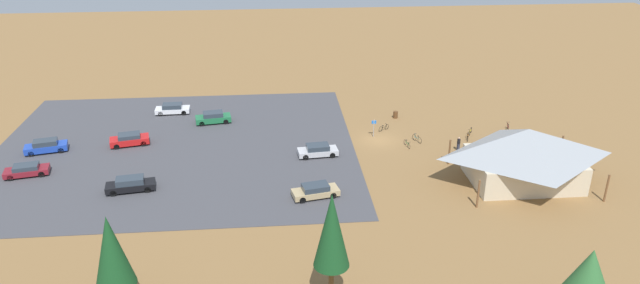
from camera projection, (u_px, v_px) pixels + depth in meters
ground at (378, 140)px, 69.65m from camera, size 160.00×160.00×0.00m
parking_lot_asphalt at (176, 148)px, 67.54m from camera, size 40.80×35.57×0.05m
bike_pavilion at (526, 153)px, 58.70m from camera, size 12.87×9.68×5.81m
trash_bin at (395, 115)px, 76.00m from camera, size 0.60×0.60×0.90m
lot_sign at (374, 126)px, 69.97m from camera, size 0.56×0.08×2.20m
pine_center at (589, 275)px, 39.27m from camera, size 3.59×3.59×5.97m
pine_mideast at (332, 231)px, 41.00m from camera, size 2.61×2.61×8.67m
pine_far_west at (111, 251)px, 40.56m from camera, size 2.85×2.85×7.46m
bicycle_blue_by_bin at (506, 138)px, 69.31m from camera, size 1.38×1.01×0.80m
bicycle_yellow_front_row at (470, 131)px, 71.13m from camera, size 0.89×1.54×0.78m
bicycle_green_mid_cluster at (407, 144)px, 67.79m from camera, size 0.50×1.70×0.77m
bicycle_white_near_porch at (520, 134)px, 70.25m from camera, size 1.23×1.34×0.86m
bicycle_teal_yard_front at (417, 139)px, 69.07m from camera, size 0.78×1.63×0.89m
bicycle_black_back_row at (384, 128)px, 72.24m from camera, size 1.43×1.01×0.74m
bicycle_orange_yard_left at (468, 137)px, 69.63m from camera, size 0.64×1.72×0.88m
bicycle_red_edge_north at (508, 127)px, 72.32m from camera, size 0.60×1.66×0.92m
car_silver_second_row at (318, 150)px, 65.27m from camera, size 4.56×2.23×1.34m
car_maroon_back_corner at (27, 170)px, 60.91m from camera, size 4.60×2.62×1.23m
car_blue_near_entry at (46, 146)px, 66.19m from camera, size 4.78×2.74×1.45m
car_white_end_stall at (173, 109)px, 77.28m from camera, size 4.45×1.94×1.33m
car_black_far_end at (130, 184)px, 57.85m from camera, size 4.92×2.38×1.44m
car_red_by_curb at (130, 139)px, 68.00m from camera, size 4.65×2.77×1.38m
car_tan_inner_stall at (316, 191)px, 56.75m from camera, size 4.77×2.68×1.32m
car_green_mid_lot at (213, 118)px, 74.26m from camera, size 4.61×2.50×1.43m
visitor_near_lot at (459, 144)px, 66.51m from camera, size 0.36×0.36×1.70m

